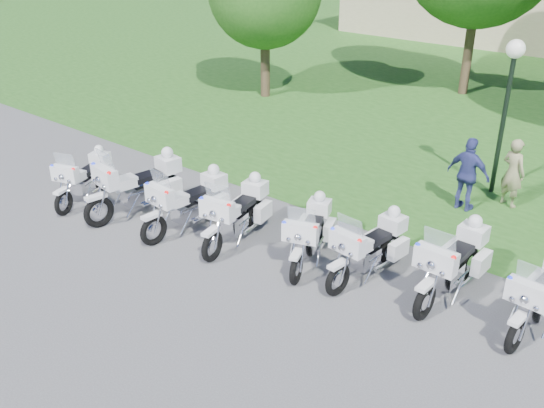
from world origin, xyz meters
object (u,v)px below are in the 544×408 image
Objects in this scene: motorcycle_3 at (238,212)px; motorcycle_5 at (370,246)px; motorcycle_7 at (542,294)px; bystander_c at (468,175)px; lamp_post at (510,79)px; motorcycle_2 at (189,201)px; bystander_a at (513,173)px; motorcycle_1 at (140,184)px; motorcycle_0 at (85,177)px; motorcycle_4 at (310,232)px; motorcycle_6 at (453,262)px.

motorcycle_3 reaches higher than motorcycle_5.
motorcycle_7 is 1.27× the size of bystander_c.
motorcycle_7 is 6.15m from lamp_post.
motorcycle_2 is 1.06× the size of motorcycle_7.
bystander_a is 0.94× the size of bystander_c.
motorcycle_7 is (8.79, 1.45, -0.10)m from motorcycle_1.
motorcycle_4 is at bearing 171.48° from motorcycle_0.
motorcycle_5 is 1.28× the size of bystander_c.
motorcycle_2 is 1.05× the size of motorcycle_5.
motorcycle_5 is 0.94× the size of motorcycle_6.
motorcycle_5 reaches higher than motorcycle_4.
lamp_post is at bearing -21.03° from bystander_a.
motorcycle_5 is (5.67, 1.01, -0.09)m from motorcycle_1.
motorcycle_3 is at bearing -119.23° from lamp_post.
motorcycle_2 is 1.13× the size of motorcycle_4.
motorcycle_6 is at bearing -160.41° from motorcycle_1.
bystander_c reaches higher than motorcycle_2.
bystander_a is (-0.52, 4.51, 0.16)m from motorcycle_6.
lamp_post is (0.39, 5.45, 2.29)m from motorcycle_5.
motorcycle_1 reaches higher than bystander_a.
motorcycle_5 is 1.35× the size of bystander_a.
motorcycle_2 is 7.39m from motorcycle_7.
motorcycle_4 is (2.90, 0.60, -0.05)m from motorcycle_2.
motorcycle_1 is 1.21× the size of motorcycle_4.
lamp_post is (6.07, 6.47, 2.20)m from motorcycle_1.
motorcycle_1 is at bearing 13.11° from motorcycle_7.
motorcycle_7 is at bearing -166.20° from motorcycle_2.
motorcycle_7 is at bearing 168.67° from motorcycle_4.
bystander_a reaches higher than motorcycle_0.
motorcycle_5 is at bearing 170.85° from motorcycle_4.
motorcycle_7 is at bearing -61.54° from lamp_post.
lamp_post is (4.56, 6.30, 2.26)m from motorcycle_2.
motorcycle_3 is (4.33, 0.84, 0.06)m from motorcycle_0.
bystander_a is at bearing -41.38° from lamp_post.
motorcycle_0 is 0.54× the size of lamp_post.
motorcycle_4 is (1.70, 0.31, -0.04)m from motorcycle_3.
motorcycle_6 is 1.37× the size of bystander_c.
bystander_a reaches higher than motorcycle_6.
motorcycle_6 is at bearing 172.26° from motorcycle_0.
motorcycle_2 is 1.43× the size of bystander_a.
motorcycle_1 is 1.14× the size of motorcycle_7.
motorcycle_7 reaches higher than motorcycle_4.
motorcycle_6 is 5.64m from lamp_post.
motorcycle_6 is (1.52, 0.41, 0.04)m from motorcycle_5.
motorcycle_2 reaches higher than motorcycle_3.
motorcycle_7 is 0.60× the size of lamp_post.
motorcycle_7 is at bearing 178.97° from motorcycle_3.
motorcycle_1 is at bearing -0.85° from motorcycle_3.
lamp_post reaches higher than motorcycle_1.
motorcycle_7 is at bearing -165.95° from motorcycle_5.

